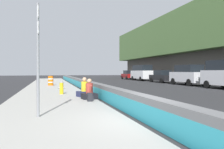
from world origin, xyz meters
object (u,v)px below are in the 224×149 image
Objects in this scene: seated_person_foreground at (89,93)px; seated_person_middle at (85,90)px; parked_car_far at (142,72)px; construction_barrel at (51,81)px; fire_hydrant at (61,87)px; route_sign_post at (38,52)px; parked_car_fourth at (188,75)px; parked_car_farther at (129,75)px; backpack at (90,97)px; parked_car_midline at (162,76)px.

seated_person_middle is at bearing 3.27° from seated_person_foreground.
construction_barrel is at bearing 127.76° from parked_car_far.
seated_person_foreground is 0.21× the size of parked_car_far.
fire_hydrant is 2.13m from seated_person_middle.
parked_car_fourth is at bearing -46.01° from route_sign_post.
route_sign_post is 4.09× the size of fire_hydrant.
construction_barrel is 0.18× the size of parked_car_far.
route_sign_post is at bearing 151.16° from parked_car_far.
parked_car_farther reaches higher than seated_person_foreground.
backpack is at bearing 157.16° from parked_car_farther.
seated_person_middle is 0.21× the size of parked_car_far.
parked_car_midline is (16.91, -13.10, 0.39)m from seated_person_foreground.
parked_car_farther is (30.05, -12.90, 0.39)m from seated_person_foreground.
fire_hydrant reaches higher than backpack.
parked_car_far reaches higher than parked_car_farther.
parked_car_fourth is at bearing -179.01° from parked_car_far.
parked_car_fourth is (11.61, -13.20, 0.85)m from backpack.
construction_barrel is at bearing 8.72° from seated_person_foreground.
route_sign_post is at bearing 143.74° from parked_car_midline.
seated_person_foreground is 0.90m from backpack.
route_sign_post is at bearing 133.99° from parked_car_fourth.
parked_car_farther is (13.15, 0.20, 0.00)m from parked_car_midline.
construction_barrel reaches higher than backpack.
route_sign_post reaches higher than parked_car_fourth.
parked_car_midline is at bearing -36.26° from route_sign_post.
backpack is 17.60m from parked_car_fourth.
backpack is at bearing 178.45° from seated_person_middle.
parked_car_fourth is at bearing -61.60° from fire_hydrant.
seated_person_middle is 0.24× the size of parked_car_farther.
construction_barrel is (12.07, 1.85, 0.15)m from seated_person_foreground.
route_sign_post is at bearing 150.49° from seated_person_foreground.
seated_person_middle reaches higher than construction_barrel.
parked_car_far reaches higher than parked_car_fourth.
seated_person_foreground is (4.17, -2.36, -1.74)m from route_sign_post.
parked_car_far reaches higher than parked_car_midline.
seated_person_foreground is at bearing 142.23° from parked_car_midline.
parked_car_farther is at bearing -0.39° from parked_car_far.
backpack is at bearing -172.41° from construction_barrel.
parked_car_fourth is 1.06× the size of parked_car_farther.
parked_car_midline is at bearing -179.13° from parked_car_farther.
fire_hydrant is 2.20× the size of backpack.
parked_car_farther is at bearing -39.36° from construction_barrel.
backpack is 22.17m from parked_car_midline.
seated_person_foreground is at bearing 129.37° from parked_car_fourth.
route_sign_post reaches higher than backpack.
backpack is (-3.86, -1.14, -0.25)m from fire_hydrant.
seated_person_middle is (-1.76, -1.19, -0.10)m from fire_hydrant.
parked_car_fourth is at bearing -48.67° from backpack.
parked_car_far is at bearing -28.08° from backpack.
construction_barrel is at bearing 107.94° from parked_car_midline.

